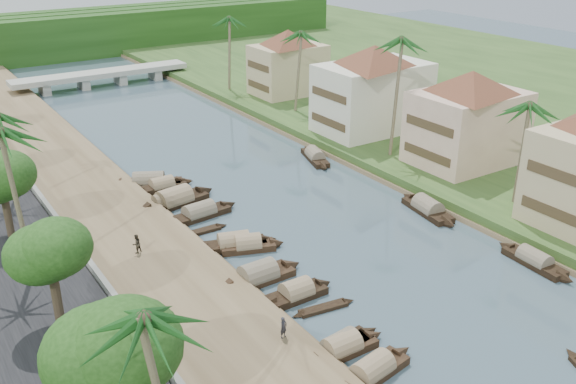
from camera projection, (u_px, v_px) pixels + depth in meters
ground at (416, 283)px, 47.81m from camera, size 220.00×220.00×0.00m
left_bank at (116, 230)px, 54.97m from camera, size 10.00×180.00×0.80m
right_bank at (416, 152)px, 72.49m from camera, size 16.00×180.00×1.20m
road at (11, 253)px, 50.58m from camera, size 8.00×180.00×1.40m
retaining_wall at (65, 232)px, 52.49m from camera, size 0.40×180.00×1.10m
treeline at (53, 36)px, 123.04m from camera, size 120.00×14.00×8.00m
bridge at (101, 75)px, 102.44m from camera, size 28.00×4.00×2.40m
building_mid at (468, 116)px, 66.19m from camera, size 14.11×14.11×9.70m
building_far at (373, 87)px, 76.34m from camera, size 15.59×15.59×10.20m
building_distant at (288, 61)px, 92.40m from camera, size 12.62×12.62×9.20m
sampan_2 at (372, 371)px, 37.93m from camera, size 7.39×2.63×1.95m
sampan_3 at (341, 347)px, 40.11m from camera, size 6.82×2.13×1.86m
sampan_4 at (342, 348)px, 39.95m from camera, size 6.65×1.68×1.93m
sampan_5 at (296, 293)px, 45.78m from camera, size 6.33×1.83×2.05m
sampan_6 at (258, 276)px, 47.91m from camera, size 7.90×2.21×2.33m
sampan_7 at (234, 244)px, 52.71m from camera, size 7.60×3.65×2.02m
sampan_8 at (248, 245)px, 52.41m from camera, size 6.35×3.53×1.97m
sampan_9 at (199, 214)px, 58.02m from camera, size 8.33×2.43×2.09m
sampan_10 at (166, 202)px, 60.27m from camera, size 6.74×1.85×1.89m
sampan_11 at (175, 201)px, 60.63m from camera, size 9.37×3.54×2.58m
sampan_12 at (149, 182)px, 64.89m from camera, size 8.78×5.73×2.17m
sampan_13 at (162, 186)px, 63.92m from camera, size 6.68×1.65×1.88m
sampan_14 at (534, 261)px, 50.09m from camera, size 1.85×7.54×1.86m
sampan_15 at (428, 209)px, 58.95m from camera, size 2.82×8.25×2.17m
sampan_16 at (315, 157)px, 71.70m from camera, size 3.66×7.94×1.95m
canoe_1 at (323, 308)px, 44.55m from camera, size 5.03×1.44×0.80m
canoe_2 at (197, 233)px, 55.18m from camera, size 5.86×0.88×0.85m
palm_1 at (528, 107)px, 55.04m from camera, size 3.20×3.20×10.65m
palm_2 at (398, 43)px, 65.29m from camera, size 3.20×3.20×14.01m
palm_3 at (297, 35)px, 82.04m from camera, size 3.20×3.20×11.74m
palm_4 at (160, 316)px, 25.81m from camera, size 3.20×3.20×10.72m
palm_5 at (7, 134)px, 42.40m from camera, size 3.20×3.20×12.36m
palm_6 at (1, 117)px, 55.84m from camera, size 3.20×3.20×9.37m
palm_7 at (227, 20)px, 92.48m from camera, size 3.20×3.20×11.99m
tree_1 at (113, 350)px, 29.79m from camera, size 5.50×5.50×7.56m
tree_2 at (49, 252)px, 38.63m from camera, size 4.42×4.42×7.09m
tree_3 at (1, 178)px, 49.83m from camera, size 4.63×4.63×7.04m
tree_6 at (402, 82)px, 79.18m from camera, size 4.43×4.43×7.06m
person_near at (284, 327)px, 40.09m from camera, size 0.61×0.49×1.46m
person_far at (136, 244)px, 50.20m from camera, size 0.93×0.83×1.56m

